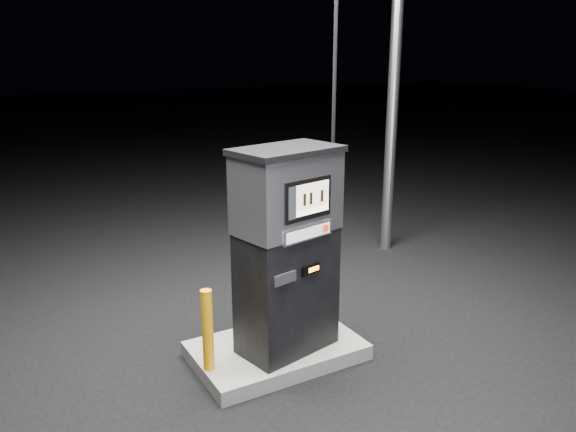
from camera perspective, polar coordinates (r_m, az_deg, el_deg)
ground at (r=5.69m, az=-1.18°, el=-14.15°), size 80.00×80.00×0.00m
pump_island at (r=5.66m, az=-1.18°, el=-13.50°), size 1.60×1.00×0.15m
fuel_dispenser at (r=5.15m, az=-0.07°, el=-3.42°), size 1.12×0.76×4.03m
bollard_left at (r=5.09m, az=-8.17°, el=-11.42°), size 0.11×0.11×0.77m
bollard_right at (r=5.68m, az=3.64°, el=-7.28°), size 0.16×0.16×0.94m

